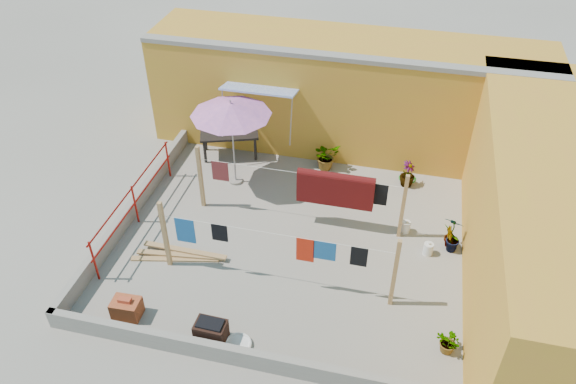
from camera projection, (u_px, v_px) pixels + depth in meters
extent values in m
plane|color=#9E998E|center=(291.00, 241.00, 13.44)|extent=(80.00, 80.00, 0.00)
cube|color=#BF7D29|center=(346.00, 93.00, 15.99)|extent=(11.00, 2.40, 3.20)
cube|color=gray|center=(343.00, 58.00, 14.23)|extent=(11.00, 0.35, 0.12)
cube|color=#2D51B2|center=(259.00, 89.00, 14.79)|extent=(2.00, 0.79, 0.22)
cylinder|color=gray|center=(222.00, 114.00, 15.08)|extent=(0.03, 0.30, 1.28)
cylinder|color=gray|center=(291.00, 122.00, 14.72)|extent=(0.03, 0.30, 1.28)
cube|color=#BF7D29|center=(537.00, 224.00, 11.50)|extent=(2.40, 9.00, 3.20)
cube|color=gray|center=(247.00, 358.00, 10.55)|extent=(8.30, 0.16, 0.44)
cube|color=gray|center=(132.00, 209.00, 14.06)|extent=(0.16, 7.30, 0.44)
cylinder|color=maroon|center=(94.00, 261.00, 12.13)|extent=(0.05, 0.05, 1.10)
cylinder|color=maroon|center=(135.00, 205.00, 13.67)|extent=(0.05, 0.05, 1.10)
cylinder|color=maroon|center=(168.00, 159.00, 15.20)|extent=(0.05, 0.05, 1.10)
cylinder|color=maroon|center=(132.00, 188.00, 13.36)|extent=(0.04, 4.20, 0.04)
cylinder|color=maroon|center=(135.00, 203.00, 13.63)|extent=(0.04, 4.20, 0.04)
cube|color=tan|center=(165.00, 235.00, 12.28)|extent=(0.09, 0.09, 1.80)
cube|color=tan|center=(395.00, 273.00, 11.35)|extent=(0.09, 0.09, 1.80)
cube|color=tan|center=(403.00, 207.00, 13.04)|extent=(0.09, 0.09, 1.80)
cube|color=tan|center=(201.00, 177.00, 13.97)|extent=(0.09, 0.09, 1.80)
cylinder|color=silver|center=(275.00, 234.00, 11.48)|extent=(5.00, 0.01, 0.01)
cylinder|color=silver|center=(299.00, 173.00, 13.17)|extent=(5.00, 0.01, 0.01)
cube|color=#490C0C|center=(335.00, 190.00, 13.22)|extent=(1.83, 0.22, 0.81)
cube|color=black|center=(380.00, 195.00, 12.99)|extent=(0.37, 0.02, 0.59)
cube|color=maroon|center=(220.00, 171.00, 13.70)|extent=(0.42, 0.02, 0.55)
cube|color=#1B5597|center=(185.00, 231.00, 12.05)|extent=(0.44, 0.02, 0.65)
cube|color=black|center=(220.00, 233.00, 11.84)|extent=(0.35, 0.02, 0.45)
cube|color=red|center=(305.00, 250.00, 11.55)|extent=(0.38, 0.02, 0.62)
cube|color=#1B5597|center=(325.00, 251.00, 11.43)|extent=(0.46, 0.02, 0.48)
cube|color=black|center=(359.00, 257.00, 11.31)|extent=(0.35, 0.02, 0.50)
cylinder|color=gray|center=(236.00, 180.00, 15.32)|extent=(0.37, 0.37, 0.06)
cylinder|color=gray|center=(233.00, 145.00, 14.61)|extent=(0.05, 0.05, 2.38)
cone|color=pink|center=(231.00, 109.00, 13.96)|extent=(2.11, 2.11, 0.33)
cylinder|color=gray|center=(230.00, 102.00, 13.85)|extent=(0.04, 0.04, 0.10)
cube|color=black|center=(229.00, 133.00, 15.93)|extent=(1.81, 1.30, 0.06)
cube|color=black|center=(205.00, 152.00, 15.85)|extent=(0.06, 0.06, 0.71)
cube|color=black|center=(205.00, 140.00, 16.36)|extent=(0.06, 0.06, 0.71)
cube|color=black|center=(255.00, 149.00, 15.96)|extent=(0.06, 0.06, 0.71)
cube|color=black|center=(254.00, 137.00, 16.47)|extent=(0.06, 0.06, 0.71)
cube|color=#B05228|center=(127.00, 308.00, 11.52)|extent=(0.59, 0.44, 0.42)
cube|color=#B3432A|center=(125.00, 300.00, 11.37)|extent=(0.27, 0.14, 0.08)
cube|color=tan|center=(175.00, 259.00, 12.92)|extent=(2.01, 0.57, 0.04)
cube|color=tan|center=(180.00, 255.00, 12.97)|extent=(2.03, 0.40, 0.04)
cube|color=tan|center=(185.00, 250.00, 13.02)|extent=(2.03, 0.17, 0.04)
cube|color=black|center=(211.00, 332.00, 10.98)|extent=(0.62, 0.42, 0.51)
cube|color=black|center=(210.00, 323.00, 10.81)|extent=(0.52, 0.32, 0.04)
cylinder|color=silver|center=(238.00, 345.00, 11.01)|extent=(0.51, 0.51, 0.07)
torus|color=silver|center=(238.00, 344.00, 10.99)|extent=(0.54, 0.54, 0.06)
cylinder|color=silver|center=(406.00, 227.00, 13.61)|extent=(0.22, 0.22, 0.30)
cylinder|color=silver|center=(406.00, 222.00, 13.51)|extent=(0.06, 0.06, 0.05)
cylinder|color=silver|center=(428.00, 249.00, 13.00)|extent=(0.23, 0.23, 0.31)
cylinder|color=silver|center=(429.00, 243.00, 12.89)|extent=(0.06, 0.06, 0.05)
torus|color=#19741E|center=(407.00, 178.00, 15.42)|extent=(0.47, 0.47, 0.03)
torus|color=#19741E|center=(407.00, 177.00, 15.40)|extent=(0.40, 0.40, 0.03)
imported|color=#1E5C1A|center=(326.00, 156.00, 15.61)|extent=(0.94, 0.94, 0.79)
imported|color=#1E5C1A|center=(408.00, 174.00, 14.99)|extent=(0.53, 0.53, 0.73)
imported|color=#1E5C1A|center=(452.00, 232.00, 13.03)|extent=(0.57, 0.50, 0.91)
imported|color=#1E5C1A|center=(452.00, 240.00, 12.96)|extent=(0.50, 0.48, 0.70)
imported|color=#1E5C1A|center=(449.00, 343.00, 10.77)|extent=(0.64, 0.62, 0.54)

